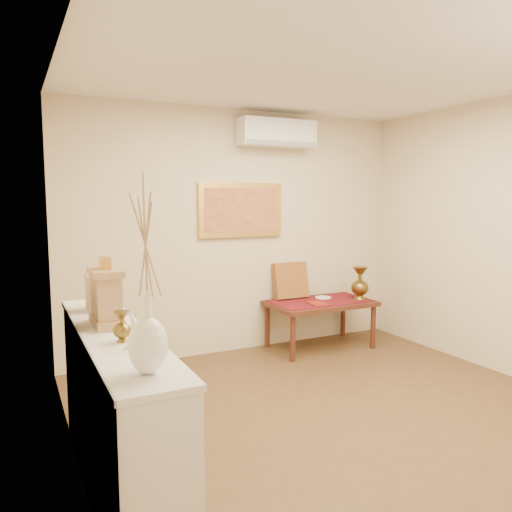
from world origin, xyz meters
TOP-DOWN VIEW (x-y plane):
  - floor at (0.00, 0.00)m, footprint 4.50×4.50m
  - ceiling at (0.00, 0.00)m, footprint 4.50×4.50m
  - wall_back at (0.00, 2.25)m, footprint 4.00×0.02m
  - wall_left at (-2.00, 0.00)m, footprint 0.02×4.50m
  - white_vase at (-1.82, -0.78)m, footprint 0.17×0.17m
  - candlestick at (-1.80, -0.38)m, footprint 0.09×0.09m
  - brass_urn_small at (-1.82, -0.24)m, footprint 0.10×0.10m
  - table_cloth at (0.85, 1.88)m, footprint 1.14×0.59m
  - brass_urn_tall at (1.32, 1.76)m, footprint 0.20×0.20m
  - plate at (0.96, 1.99)m, footprint 0.19×0.19m
  - menu at (0.72, 1.73)m, footprint 0.20×0.27m
  - cushion at (0.61, 2.16)m, footprint 0.42×0.19m
  - display_ledge at (-1.82, 0.00)m, footprint 0.37×2.02m
  - mantel_clock at (-1.83, 0.16)m, footprint 0.17×0.36m
  - wooden_chest at (-1.80, 0.59)m, footprint 0.16×0.21m
  - low_table at (0.85, 1.88)m, footprint 1.20×0.70m
  - painting at (0.00, 2.22)m, footprint 1.00×0.06m
  - ac_unit at (0.40, 2.12)m, footprint 0.90×0.25m

SIDE VIEW (x-z plane):
  - floor at x=0.00m, z-range 0.00..0.00m
  - low_table at x=0.85m, z-range 0.21..0.76m
  - display_ledge at x=-1.82m, z-range 0.00..0.98m
  - table_cloth at x=0.85m, z-range 0.55..0.56m
  - plate at x=0.96m, z-range 0.56..0.57m
  - menu at x=0.72m, z-range 0.56..0.57m
  - cushion at x=0.61m, z-range 0.55..0.99m
  - brass_urn_tall at x=1.32m, z-range 0.56..1.02m
  - candlestick at x=-1.80m, z-range 0.98..1.16m
  - brass_urn_small at x=-1.82m, z-range 0.98..1.19m
  - wooden_chest at x=-1.80m, z-range 0.98..1.22m
  - mantel_clock at x=-1.83m, z-range 0.95..1.36m
  - wall_back at x=0.00m, z-range 0.00..2.70m
  - wall_left at x=-2.00m, z-range 0.00..2.70m
  - white_vase at x=-1.82m, z-range 0.98..1.89m
  - painting at x=0.00m, z-range 1.30..1.90m
  - ac_unit at x=0.40m, z-range 2.30..2.60m
  - ceiling at x=0.00m, z-range 2.70..2.70m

